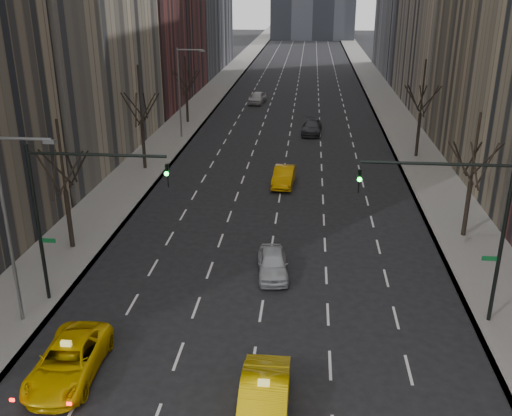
# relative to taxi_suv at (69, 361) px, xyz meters

# --- Properties ---
(sidewalk_left) EXTENTS (4.50, 320.00, 0.15)m
(sidewalk_left) POSITION_rel_taxi_suv_xyz_m (-4.89, 63.69, -0.65)
(sidewalk_left) COLOR slate
(sidewalk_left) RESTS_ON ground
(sidewalk_right) EXTENTS (4.50, 320.00, 0.15)m
(sidewalk_right) POSITION_rel_taxi_suv_xyz_m (19.61, 63.69, -0.65)
(sidewalk_right) COLOR slate
(sidewalk_right) RESTS_ON ground
(tree_lw_b) EXTENTS (3.36, 3.50, 7.82)m
(tree_lw_b) POSITION_rel_taxi_suv_xyz_m (-4.64, 11.69, 3.00)
(tree_lw_b) COLOR black
(tree_lw_b) RESTS_ON ground
(tree_lw_c) EXTENTS (3.36, 3.50, 8.74)m
(tree_lw_c) POSITION_rel_taxi_suv_xyz_m (-4.64, 27.69, 3.31)
(tree_lw_c) COLOR black
(tree_lw_c) RESTS_ON ground
(tree_lw_d) EXTENTS (3.36, 3.50, 7.36)m
(tree_lw_d) POSITION_rel_taxi_suv_xyz_m (-4.64, 45.69, 2.84)
(tree_lw_d) COLOR black
(tree_lw_d) RESTS_ON ground
(tree_rw_b) EXTENTS (3.36, 3.50, 7.82)m
(tree_rw_b) POSITION_rel_taxi_suv_xyz_m (19.36, 15.69, 3.00)
(tree_rw_b) COLOR black
(tree_rw_b) RESTS_ON ground
(tree_rw_c) EXTENTS (3.36, 3.50, 8.74)m
(tree_rw_c) POSITION_rel_taxi_suv_xyz_m (19.36, 33.69, 3.31)
(tree_rw_c) COLOR black
(tree_rw_c) RESTS_ON ground
(traffic_mast_left) EXTENTS (6.69, 0.39, 8.00)m
(traffic_mast_left) POSITION_rel_taxi_suv_xyz_m (-1.75, 5.69, 4.77)
(traffic_mast_left) COLOR black
(traffic_mast_left) RESTS_ON ground
(traffic_mast_right) EXTENTS (6.69, 0.39, 8.00)m
(traffic_mast_right) POSITION_rel_taxi_suv_xyz_m (16.47, 5.69, 4.77)
(traffic_mast_right) COLOR black
(traffic_mast_right) RESTS_ON ground
(streetlight_near) EXTENTS (2.83, 0.22, 9.00)m
(streetlight_near) POSITION_rel_taxi_suv_xyz_m (-3.48, 3.69, 4.90)
(streetlight_near) COLOR slate
(streetlight_near) RESTS_ON ground
(streetlight_far) EXTENTS (2.83, 0.22, 9.00)m
(streetlight_far) POSITION_rel_taxi_suv_xyz_m (-3.48, 38.69, 4.90)
(streetlight_far) COLOR slate
(streetlight_far) RESTS_ON ground
(taxi_suv) EXTENTS (2.56, 5.27, 1.44)m
(taxi_suv) POSITION_rel_taxi_suv_xyz_m (0.00, 0.00, 0.00)
(taxi_suv) COLOR #E1B204
(taxi_suv) RESTS_ON ground
(taxi_sedan) EXTENTS (1.77, 5.05, 1.66)m
(taxi_sedan) POSITION_rel_taxi_suv_xyz_m (8.09, -1.94, 0.11)
(taxi_sedan) COLOR #DCB104
(taxi_sedan) RESTS_ON ground
(silver_sedan_ahead) EXTENTS (2.07, 4.20, 1.38)m
(silver_sedan_ahead) POSITION_rel_taxi_suv_xyz_m (7.66, 9.51, -0.03)
(silver_sedan_ahead) COLOR #A9ACB1
(silver_sedan_ahead) RESTS_ON ground
(far_taxi) EXTENTS (1.85, 4.56, 1.47)m
(far_taxi) POSITION_rel_taxi_suv_xyz_m (7.54, 24.69, 0.01)
(far_taxi) COLOR #D79104
(far_taxi) RESTS_ON ground
(far_suv_grey) EXTENTS (2.33, 5.11, 1.45)m
(far_suv_grey) POSITION_rel_taxi_suv_xyz_m (9.68, 41.88, 0.00)
(far_suv_grey) COLOR #2F2F35
(far_suv_grey) RESTS_ON ground
(far_car_white) EXTENTS (2.39, 4.68, 1.53)m
(far_car_white) POSITION_rel_taxi_suv_xyz_m (2.35, 58.02, 0.04)
(far_car_white) COLOR #B8B8B8
(far_car_white) RESTS_ON ground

